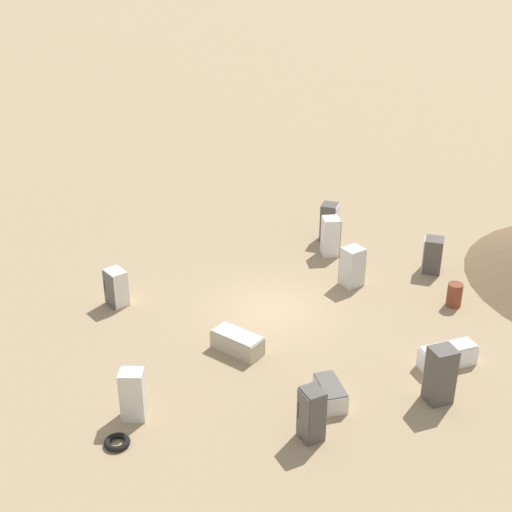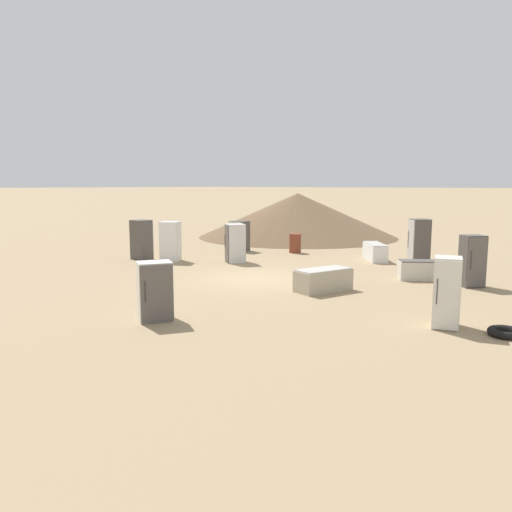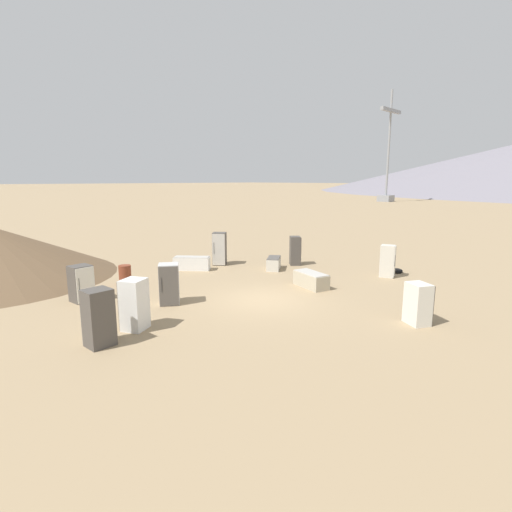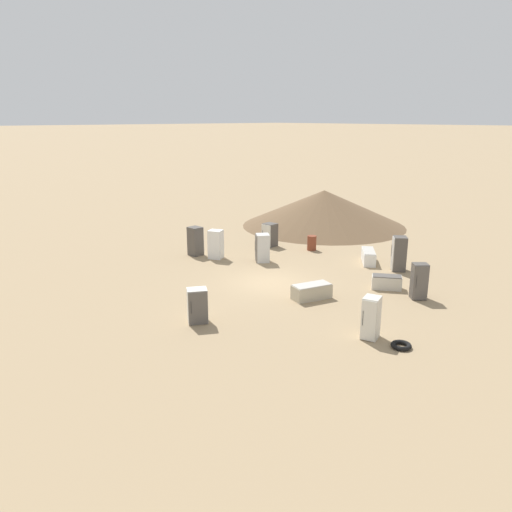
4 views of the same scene
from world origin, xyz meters
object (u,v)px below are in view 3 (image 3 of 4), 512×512
discarded_fridge_1 (220,249)px  discarded_fridge_9 (274,263)px  discarded_fridge_7 (98,318)px  scrap_tire (395,271)px  discarded_fridge_4 (134,304)px  discarded_fridge_5 (192,263)px  power_pylon_2 (387,168)px  discarded_fridge_8 (81,284)px  discarded_fridge_2 (311,280)px  discarded_fridge_0 (418,304)px  rusty_barrel (125,275)px  discarded_fridge_3 (169,284)px  discarded_fridge_6 (388,261)px  discarded_fridge_10 (295,251)px

discarded_fridge_1 → discarded_fridge_9: size_ratio=1.23×
discarded_fridge_7 → scrap_tire: discarded_fridge_7 is taller
discarded_fridge_1 → discarded_fridge_4: discarded_fridge_1 is taller
discarded_fridge_5 → discarded_fridge_9: bearing=95.7°
power_pylon_2 → discarded_fridge_8: 83.95m
discarded_fridge_5 → discarded_fridge_8: 6.77m
discarded_fridge_2 → discarded_fridge_7: 9.77m
discarded_fridge_8 → scrap_tire: discarded_fridge_8 is taller
discarded_fridge_0 → discarded_fridge_2: 5.65m
discarded_fridge_5 → discarded_fridge_0: bearing=51.2°
discarded_fridge_0 → rusty_barrel: bearing=-129.4°
discarded_fridge_2 → discarded_fridge_8: 9.86m
discarded_fridge_4 → discarded_fridge_8: (-0.07, -4.36, -0.11)m
discarded_fridge_4 → discarded_fridge_8: 4.36m
discarded_fridge_0 → discarded_fridge_3: bearing=-119.4°
power_pylon_2 → discarded_fridge_0: 81.78m
discarded_fridge_3 → discarded_fridge_8: discarded_fridge_3 is taller
discarded_fridge_3 → discarded_fridge_5: bearing=-99.4°
discarded_fridge_9 → scrap_tire: discarded_fridge_9 is taller
discarded_fridge_0 → discarded_fridge_9: bearing=-167.0°
discarded_fridge_7 → discarded_fridge_4: bearing=15.1°
discarded_fridge_2 → discarded_fridge_3: 6.50m
discarded_fridge_2 → discarded_fridge_3: (5.97, -2.53, 0.47)m
discarded_fridge_5 → scrap_tire: discarded_fridge_5 is taller
power_pylon_2 → discarded_fridge_8: bearing=18.5°
discarded_fridge_8 → discarded_fridge_1: bearing=-174.8°
discarded_fridge_8 → rusty_barrel: (-2.53, -1.21, -0.28)m
discarded_fridge_6 → discarded_fridge_7: (14.04, -2.15, 0.05)m
discarded_fridge_7 → discarded_fridge_6: bearing=-11.2°
discarded_fridge_4 → discarded_fridge_9: bearing=-12.6°
discarded_fridge_5 → discarded_fridge_9: 4.50m
scrap_tire → rusty_barrel: 13.86m
power_pylon_2 → discarded_fridge_10: (67.79, 28.25, -6.63)m
discarded_fridge_6 → discarded_fridge_9: discarded_fridge_6 is taller
discarded_fridge_6 → power_pylon_2: bearing=-172.4°
discarded_fridge_2 → discarded_fridge_9: discarded_fridge_2 is taller
discarded_fridge_3 → discarded_fridge_10: discarded_fridge_10 is taller
discarded_fridge_2 → scrap_tire: bearing=1.9°
discarded_fridge_9 → discarded_fridge_5: bearing=10.5°
discarded_fridge_0 → discarded_fridge_7: discarded_fridge_7 is taller
discarded_fridge_9 → discarded_fridge_10: (-1.75, 0.10, 0.50)m
discarded_fridge_10 → discarded_fridge_3: bearing=-40.9°
discarded_fridge_2 → discarded_fridge_6: bearing=-3.8°
discarded_fridge_0 → discarded_fridge_10: size_ratio=0.86×
discarded_fridge_4 → scrap_tire: (-13.90, 2.46, -0.76)m
power_pylon_2 → discarded_fridge_10: bearing=22.6°
discarded_fridge_1 → discarded_fridge_3: (6.27, 4.25, -0.13)m
discarded_fridge_2 → discarded_fridge_6: discarded_fridge_6 is taller
discarded_fridge_8 → discarded_fridge_3: bearing=124.8°
discarded_fridge_0 → discarded_fridge_10: bearing=-176.6°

